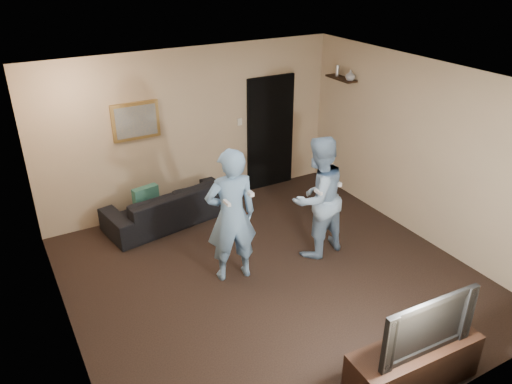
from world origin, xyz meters
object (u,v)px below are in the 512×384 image
sofa (169,205)px  wii_player_right (318,198)px  television (421,321)px  wii_player_left (231,216)px  tv_console (413,365)px

sofa → wii_player_right: (1.49, -1.86, 0.58)m
wii_player_right → television: bearing=-103.2°
wii_player_left → television: bearing=-74.2°
tv_console → television: (-0.00, 0.00, 0.56)m
wii_player_right → wii_player_left: bearing=177.2°
television → wii_player_right: size_ratio=0.62×
sofa → television: 4.44m
television → wii_player_left: bearing=108.3°
television → sofa: bearing=104.5°
tv_console → sofa: bearing=104.5°
tv_console → wii_player_left: 2.69m
tv_console → wii_player_left: bearing=108.3°
tv_console → wii_player_right: bearing=79.3°
sofa → tv_console: sofa is taller
wii_player_right → sofa: bearing=128.8°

